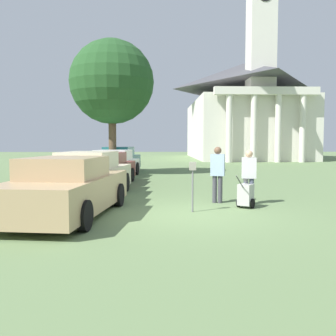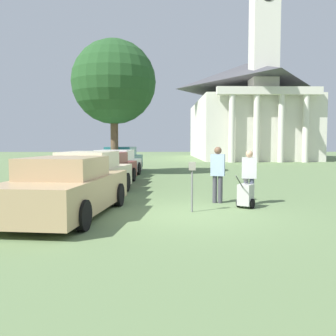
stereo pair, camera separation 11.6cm
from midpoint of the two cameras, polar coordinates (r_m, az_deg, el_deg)
The scene contains 12 objects.
ground_plane at distance 9.81m, azimuth 2.84°, elevation -7.10°, with size 120.00×120.00×0.00m, color #607A4C.
parked_car_tan at distance 9.84m, azimuth -15.41°, elevation -3.06°, with size 2.61×5.23×1.51m.
parked_car_cream at distance 12.98m, azimuth -12.08°, elevation -1.24°, with size 2.46×5.29×1.56m.
parked_car_maroon at distance 16.62m, azimuth -9.82°, elevation -0.26°, with size 2.44×4.98×1.42m.
parked_car_white at distance 20.21m, azimuth -8.41°, elevation 0.54°, with size 2.55×4.88×1.45m.
parked_car_teal at distance 23.22m, azimuth -7.56°, elevation 1.13°, with size 2.40×5.02×1.58m.
parking_meter at distance 10.05m, azimuth 3.44°, elevation -1.41°, with size 0.18×0.09×1.35m.
person_worker at distance 11.62m, azimuth 7.28°, elevation -0.45°, with size 0.47×0.33×1.74m.
person_supervisor at distance 11.51m, azimuth 11.94°, elevation -0.88°, with size 0.45×0.28×1.63m.
equipment_cart at distance 10.94m, azimuth 11.45°, elevation -3.97°, with size 0.71×0.93×1.00m.
church at distance 44.05m, azimuth 11.36°, elevation 8.98°, with size 11.49×18.52×24.49m.
shade_tree at distance 22.24m, azimuth -8.70°, elevation 12.79°, with size 4.82×4.82×7.73m.
Camera 1 is at (-0.85, -9.59, 1.90)m, focal length 40.00 mm.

